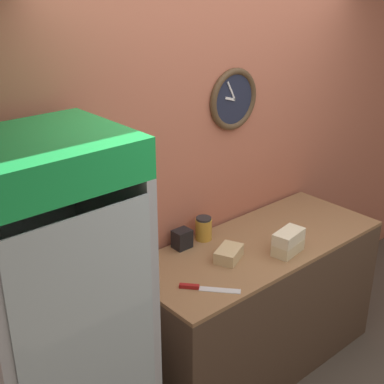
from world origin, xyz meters
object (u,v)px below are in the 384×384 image
(sandwich_flat_left, at_px, (229,254))
(chefs_knife, at_px, (201,288))
(sandwich_stack_middle, at_px, (289,237))
(beverage_cooler, at_px, (48,311))
(napkin_dispenser, at_px, (182,239))
(sandwich_stack_bottom, at_px, (288,247))
(condiment_jar, at_px, (204,228))

(sandwich_flat_left, distance_m, chefs_knife, 0.37)
(sandwich_stack_middle, bearing_deg, beverage_cooler, 170.38)
(sandwich_stack_middle, relative_size, napkin_dispenser, 1.90)
(sandwich_stack_middle, bearing_deg, napkin_dispenser, 133.17)
(sandwich_stack_middle, height_order, napkin_dispenser, sandwich_stack_middle)
(sandwich_stack_bottom, xyz_separation_m, chefs_knife, (-0.67, 0.05, -0.03))
(beverage_cooler, distance_m, sandwich_flat_left, 1.15)
(sandwich_stack_middle, bearing_deg, sandwich_stack_bottom, 0.00)
(beverage_cooler, distance_m, sandwich_stack_bottom, 1.50)
(sandwich_stack_bottom, relative_size, napkin_dispenser, 1.89)
(sandwich_flat_left, bearing_deg, beverage_cooler, 176.59)
(condiment_jar, xyz_separation_m, napkin_dispenser, (-0.18, 0.01, -0.02))
(condiment_jar, bearing_deg, beverage_cooler, -169.49)
(beverage_cooler, xyz_separation_m, condiment_jar, (1.20, 0.22, -0.05))
(sandwich_stack_bottom, relative_size, sandwich_stack_middle, 0.99)
(sandwich_stack_bottom, bearing_deg, chefs_knife, 175.57)
(sandwich_stack_bottom, height_order, sandwich_flat_left, same)
(chefs_knife, bearing_deg, sandwich_stack_middle, -4.43)
(sandwich_stack_middle, distance_m, chefs_knife, 0.68)
(condiment_jar, height_order, napkin_dispenser, condiment_jar)
(sandwich_stack_bottom, distance_m, condiment_jar, 0.55)
(beverage_cooler, xyz_separation_m, sandwich_flat_left, (1.14, -0.07, -0.09))
(beverage_cooler, bearing_deg, napkin_dispenser, 12.57)
(chefs_knife, bearing_deg, sandwich_flat_left, 20.79)
(napkin_dispenser, bearing_deg, chefs_knife, -117.55)
(beverage_cooler, xyz_separation_m, sandwich_stack_middle, (1.47, -0.25, -0.01))
(sandwich_flat_left, xyz_separation_m, condiment_jar, (0.06, 0.29, 0.04))
(sandwich_stack_middle, xyz_separation_m, sandwich_flat_left, (-0.33, 0.18, -0.07))
(sandwich_stack_middle, xyz_separation_m, condiment_jar, (-0.27, 0.47, -0.04))
(sandwich_stack_bottom, relative_size, condiment_jar, 1.48)
(sandwich_stack_bottom, bearing_deg, beverage_cooler, 170.38)
(beverage_cooler, height_order, condiment_jar, beverage_cooler)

